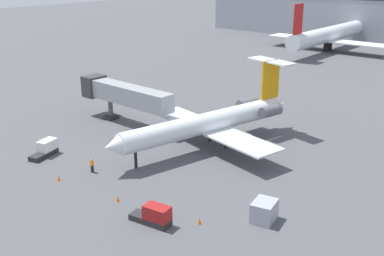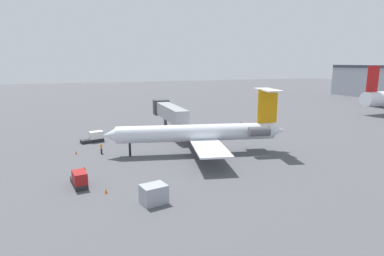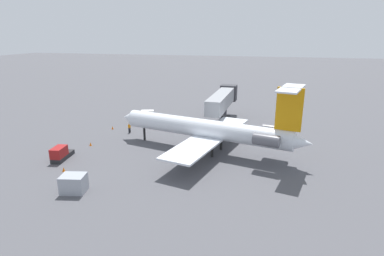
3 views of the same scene
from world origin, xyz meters
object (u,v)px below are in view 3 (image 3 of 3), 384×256
Objects in this scene: cargo_container_uld at (74,184)px; traffic_cone_mid at (64,169)px; ground_crew_marshaller at (129,128)px; traffic_cone_far at (90,144)px; regional_jet at (210,129)px; jet_bridge at (223,99)px; baggage_tug_lead at (146,116)px; baggage_tug_trailing at (61,154)px; traffic_cone_near at (113,128)px.

cargo_container_uld reaches higher than traffic_cone_mid.
ground_crew_marshaller is 8.04m from traffic_cone_far.
regional_jet is 16.22m from jet_bridge.
baggage_tug_lead is at bearing 178.93° from traffic_cone_mid.
baggage_tug_trailing is 4.15m from traffic_cone_mid.
baggage_tug_lead reaches higher than traffic_cone_mid.
baggage_tug_trailing is (13.36, -3.61, -0.02)m from ground_crew_marshaller.
jet_bridge is 33.40m from cargo_container_uld.
jet_bridge is 31.18× the size of traffic_cone_near.
traffic_cone_mid is at bearing -55.39° from regional_jet.
jet_bridge is at bearing -177.09° from regional_jet.
baggage_tug_lead is at bearing -172.36° from cargo_container_uld.
traffic_cone_mid is (16.49, -0.95, -0.58)m from ground_crew_marshaller.
traffic_cone_near and traffic_cone_far have the same top height.
traffic_cone_near is 8.60m from traffic_cone_far.
cargo_container_uld is at bearing -37.47° from regional_jet.
traffic_cone_mid is 1.00× the size of traffic_cone_far.
jet_bridge is at bearing 118.24° from traffic_cone_near.
traffic_cone_far is at bearing -20.80° from ground_crew_marshaller.
jet_bridge is 5.99× the size of cargo_container_uld.
baggage_tug_lead is at bearing -80.74° from jet_bridge.
jet_bridge is at bearing 143.45° from baggage_tug_trailing.
cargo_container_uld is at bearing 25.41° from traffic_cone_far.
baggage_tug_lead is (-8.34, -0.49, -0.02)m from ground_crew_marshaller.
ground_crew_marshaller is at bearing 176.70° from traffic_cone_mid.
cargo_container_uld reaches higher than traffic_cone_far.
traffic_cone_far is at bearing -154.59° from cargo_container_uld.
regional_jet reaches higher than traffic_cone_near.
ground_crew_marshaller is 0.59× the size of cargo_container_uld.
jet_bridge is 25.35m from traffic_cone_far.
traffic_cone_near is at bearing -173.70° from traffic_cone_far.
cargo_container_uld reaches higher than traffic_cone_near.
ground_crew_marshaller is 3.98m from traffic_cone_near.
cargo_container_uld is 5.20× the size of traffic_cone_near.
ground_crew_marshaller is 13.84m from baggage_tug_trailing.
baggage_tug_lead is at bearing 171.80° from baggage_tug_trailing.
traffic_cone_mid is at bearing 11.91° from traffic_cone_far.
jet_bridge is (-16.17, -0.82, 1.01)m from regional_jet.
baggage_tug_lead is at bearing 171.53° from traffic_cone_far.
traffic_cone_mid is at bearing -133.74° from cargo_container_uld.
baggage_tug_trailing is 5.94m from traffic_cone_far.
traffic_cone_near is (-14.41, -0.18, -0.56)m from baggage_tug_trailing.
baggage_tug_trailing reaches higher than ground_crew_marshaller.
traffic_cone_mid is at bearing 9.20° from traffic_cone_near.
ground_crew_marshaller reaches higher than traffic_cone_near.
regional_jet is 1.67× the size of jet_bridge.
ground_crew_marshaller is 3.07× the size of traffic_cone_near.
baggage_tug_trailing is (7.93, -18.69, -2.61)m from regional_jet.
regional_jet is at bearing 71.04° from traffic_cone_near.
jet_bridge is 31.18× the size of traffic_cone_far.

